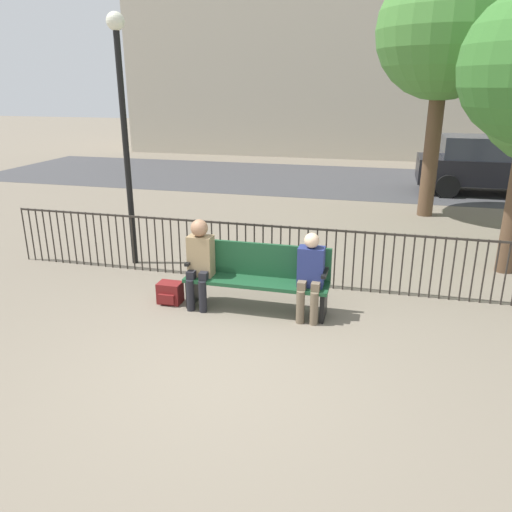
{
  "coord_description": "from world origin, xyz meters",
  "views": [
    {
      "loc": [
        1.58,
        -4.51,
        2.97
      ],
      "look_at": [
        0.0,
        1.61,
        0.8
      ],
      "focal_mm": 35.0,
      "sensor_mm": 36.0,
      "label": 1
    }
  ],
  "objects_px": {
    "park_bench": "(257,275)",
    "seated_person_1": "(310,272)",
    "backpack": "(170,293)",
    "tree_1": "(445,32)",
    "lamp_post": "(123,108)",
    "seated_person_0": "(200,258)",
    "parked_car_0": "(492,165)"
  },
  "relations": [
    {
      "from": "seated_person_0",
      "to": "lamp_post",
      "type": "height_order",
      "value": "lamp_post"
    },
    {
      "from": "seated_person_0",
      "to": "park_bench",
      "type": "bearing_deg",
      "value": 9.2
    },
    {
      "from": "backpack",
      "to": "lamp_post",
      "type": "bearing_deg",
      "value": 132.13
    },
    {
      "from": "backpack",
      "to": "parked_car_0",
      "type": "xyz_separation_m",
      "value": [
        5.77,
        9.33,
        0.69
      ]
    },
    {
      "from": "tree_1",
      "to": "lamp_post",
      "type": "relative_size",
      "value": 1.38
    },
    {
      "from": "lamp_post",
      "to": "seated_person_0",
      "type": "bearing_deg",
      "value": -38.82
    },
    {
      "from": "park_bench",
      "to": "backpack",
      "type": "bearing_deg",
      "value": -173.71
    },
    {
      "from": "park_bench",
      "to": "seated_person_1",
      "type": "height_order",
      "value": "seated_person_1"
    },
    {
      "from": "park_bench",
      "to": "lamp_post",
      "type": "bearing_deg",
      "value": 153.13
    },
    {
      "from": "park_bench",
      "to": "tree_1",
      "type": "height_order",
      "value": "tree_1"
    },
    {
      "from": "backpack",
      "to": "tree_1",
      "type": "relative_size",
      "value": 0.06
    },
    {
      "from": "backpack",
      "to": "tree_1",
      "type": "distance_m",
      "value": 8.35
    },
    {
      "from": "lamp_post",
      "to": "parked_car_0",
      "type": "distance_m",
      "value": 10.75
    },
    {
      "from": "parked_car_0",
      "to": "backpack",
      "type": "bearing_deg",
      "value": -121.74
    },
    {
      "from": "lamp_post",
      "to": "backpack",
      "type": "bearing_deg",
      "value": -47.87
    },
    {
      "from": "park_bench",
      "to": "seated_person_0",
      "type": "distance_m",
      "value": 0.83
    },
    {
      "from": "backpack",
      "to": "lamp_post",
      "type": "distance_m",
      "value": 3.14
    },
    {
      "from": "park_bench",
      "to": "parked_car_0",
      "type": "distance_m",
      "value": 10.25
    },
    {
      "from": "park_bench",
      "to": "seated_person_0",
      "type": "relative_size",
      "value": 1.58
    },
    {
      "from": "park_bench",
      "to": "seated_person_0",
      "type": "xyz_separation_m",
      "value": [
        -0.79,
        -0.13,
        0.22
      ]
    },
    {
      "from": "park_bench",
      "to": "lamp_post",
      "type": "xyz_separation_m",
      "value": [
        -2.56,
        1.3,
        2.13
      ]
    },
    {
      "from": "parked_car_0",
      "to": "seated_person_1",
      "type": "bearing_deg",
      "value": -111.99
    },
    {
      "from": "seated_person_0",
      "to": "backpack",
      "type": "bearing_deg",
      "value": -178.66
    },
    {
      "from": "seated_person_0",
      "to": "lamp_post",
      "type": "bearing_deg",
      "value": 141.18
    },
    {
      "from": "backpack",
      "to": "lamp_post",
      "type": "relative_size",
      "value": 0.08
    },
    {
      "from": "backpack",
      "to": "tree_1",
      "type": "xyz_separation_m",
      "value": [
        3.86,
        6.29,
        3.91
      ]
    },
    {
      "from": "park_bench",
      "to": "tree_1",
      "type": "xyz_separation_m",
      "value": [
        2.59,
        6.15,
        3.56
      ]
    },
    {
      "from": "seated_person_0",
      "to": "seated_person_1",
      "type": "distance_m",
      "value": 1.54
    },
    {
      "from": "parked_car_0",
      "to": "tree_1",
      "type": "bearing_deg",
      "value": -122.18
    },
    {
      "from": "seated_person_0",
      "to": "parked_car_0",
      "type": "xyz_separation_m",
      "value": [
        5.3,
        9.32,
        0.13
      ]
    },
    {
      "from": "park_bench",
      "to": "seated_person_1",
      "type": "distance_m",
      "value": 0.77
    },
    {
      "from": "backpack",
      "to": "tree_1",
      "type": "bearing_deg",
      "value": 58.48
    }
  ]
}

